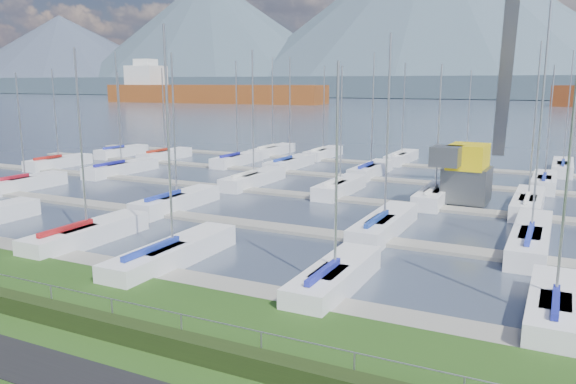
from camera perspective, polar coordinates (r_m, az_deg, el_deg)
The scene contains 10 objects.
path at distance 18.90m, azimuth -21.52°, elevation -16.99°, with size 160.00×2.00×0.04m, color black.
water at distance 274.37m, azimuth 23.81°, elevation 8.28°, with size 800.00×540.00×0.20m, color #3C4658.
hedge at distance 20.37m, azimuth -16.06°, elevation -13.46°, with size 80.00×0.70×0.70m, color black.
fence at distance 20.31m, azimuth -15.42°, elevation -10.89°, with size 0.04×0.04×80.00m, color #94969C.
foothill at distance 344.17m, azimuth 24.48°, elevation 9.68°, with size 900.00×80.00×12.00m, color #3E4F5B.
mountains at distance 420.30m, azimuth 26.37°, elevation 15.18°, with size 1190.00×360.00×115.00m.
docks at distance 42.85m, azimuth 8.31°, elevation -0.99°, with size 90.00×41.60×0.25m.
crane at distance 44.32m, azimuth 18.81°, elevation 6.19°, with size 5.31×13.26×22.35m.
cargo_ship_west at distance 253.08m, azimuth -8.46°, elevation 9.82°, with size 101.35×24.17×21.50m.
sailboat_fleet at distance 44.03m, azimuth 8.98°, elevation 6.76°, with size 75.03×49.88×13.58m.
Camera 1 is at (12.77, -13.92, 8.67)m, focal length 35.00 mm.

